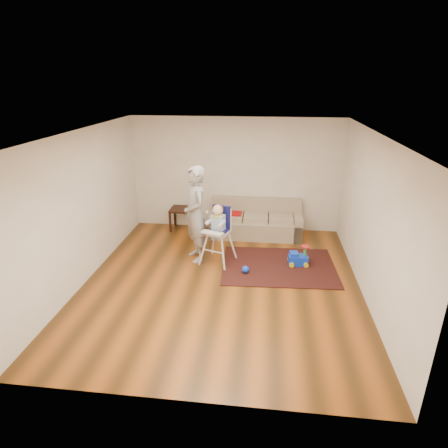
# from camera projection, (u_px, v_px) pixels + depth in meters

# --- Properties ---
(ground) EXTENTS (5.50, 5.50, 0.00)m
(ground) POSITION_uv_depth(u_px,v_px,m) (221.00, 282.00, 6.91)
(ground) COLOR #472A0F
(ground) RESTS_ON ground
(room_envelope) EXTENTS (5.04, 5.52, 2.72)m
(room_envelope) POSITION_uv_depth(u_px,v_px,m) (225.00, 176.00, 6.70)
(room_envelope) COLOR beige
(room_envelope) RESTS_ON ground
(sofa) EXTENTS (2.14, 0.88, 0.83)m
(sofa) POSITION_uv_depth(u_px,v_px,m) (256.00, 219.00, 8.82)
(sofa) COLOR gray
(sofa) RESTS_ON ground
(side_table) EXTENTS (0.54, 0.54, 0.54)m
(side_table) POSITION_uv_depth(u_px,v_px,m) (182.00, 219.00, 9.24)
(side_table) COLOR black
(side_table) RESTS_ON ground
(area_rug) EXTENTS (2.30, 1.77, 0.02)m
(area_rug) POSITION_uv_depth(u_px,v_px,m) (279.00, 266.00, 7.48)
(area_rug) COLOR black
(area_rug) RESTS_ON ground
(ride_on_toy) EXTENTS (0.40, 0.30, 0.41)m
(ride_on_toy) POSITION_uv_depth(u_px,v_px,m) (298.00, 255.00, 7.45)
(ride_on_toy) COLOR blue
(ride_on_toy) RESTS_ON area_rug
(toy_ball) EXTENTS (0.14, 0.14, 0.14)m
(toy_ball) POSITION_uv_depth(u_px,v_px,m) (245.00, 269.00, 7.18)
(toy_ball) COLOR blue
(toy_ball) RESTS_ON area_rug
(high_chair) EXTENTS (0.72, 0.72, 1.23)m
(high_chair) POSITION_uv_depth(u_px,v_px,m) (218.00, 235.00, 7.46)
(high_chair) COLOR silver
(high_chair) RESTS_ON ground
(adult) EXTENTS (0.75, 0.85, 1.95)m
(adult) POSITION_uv_depth(u_px,v_px,m) (195.00, 214.00, 7.46)
(adult) COLOR gray
(adult) RESTS_ON ground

